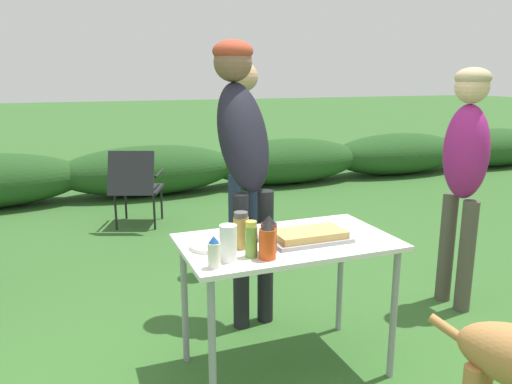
# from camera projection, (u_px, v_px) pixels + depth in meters

# --- Properties ---
(ground_plane) EXTENTS (60.00, 60.00, 0.00)m
(ground_plane) POSITION_uv_depth(u_px,v_px,m) (285.00, 368.00, 2.75)
(ground_plane) COLOR #336028
(shrub_hedge) EXTENTS (14.40, 0.90, 0.66)m
(shrub_hedge) POSITION_uv_depth(u_px,v_px,m) (150.00, 170.00, 6.67)
(shrub_hedge) COLOR #234C1E
(shrub_hedge) RESTS_ON ground
(folding_table) EXTENTS (1.10, 0.64, 0.74)m
(folding_table) POSITION_uv_depth(u_px,v_px,m) (287.00, 254.00, 2.59)
(folding_table) COLOR silver
(folding_table) RESTS_ON ground
(food_tray) EXTENTS (0.41, 0.23, 0.06)m
(food_tray) POSITION_uv_depth(u_px,v_px,m) (309.00, 236.00, 2.55)
(food_tray) COLOR #9E9EA3
(food_tray) RESTS_ON folding_table
(plate_stack) EXTENTS (0.20, 0.20, 0.02)m
(plate_stack) POSITION_uv_depth(u_px,v_px,m) (210.00, 246.00, 2.45)
(plate_stack) COLOR white
(plate_stack) RESTS_ON folding_table
(mixing_bowl) EXTENTS (0.18, 0.18, 0.08)m
(mixing_bowl) POSITION_uv_depth(u_px,v_px,m) (245.00, 232.00, 2.58)
(mixing_bowl) COLOR silver
(mixing_bowl) RESTS_ON folding_table
(paper_cup_stack) EXTENTS (0.08, 0.08, 0.17)m
(paper_cup_stack) POSITION_uv_depth(u_px,v_px,m) (228.00, 243.00, 2.27)
(paper_cup_stack) COLOR white
(paper_cup_stack) RESTS_ON folding_table
(relish_jar) EXTENTS (0.06, 0.06, 0.17)m
(relish_jar) POSITION_uv_depth(u_px,v_px,m) (251.00, 240.00, 2.32)
(relish_jar) COLOR olive
(relish_jar) RESTS_ON folding_table
(bbq_sauce_bottle) EXTENTS (0.08, 0.08, 0.19)m
(bbq_sauce_bottle) POSITION_uv_depth(u_px,v_px,m) (269.00, 235.00, 2.38)
(bbq_sauce_bottle) COLOR #562314
(bbq_sauce_bottle) RESTS_ON folding_table
(hot_sauce_bottle) EXTENTS (0.08, 0.08, 0.18)m
(hot_sauce_bottle) POSITION_uv_depth(u_px,v_px,m) (268.00, 241.00, 2.30)
(hot_sauce_bottle) COLOR #CC4214
(hot_sauce_bottle) RESTS_ON folding_table
(spice_jar) EXTENTS (0.08, 0.08, 0.18)m
(spice_jar) POSITION_uv_depth(u_px,v_px,m) (241.00, 231.00, 2.44)
(spice_jar) COLOR #B2893D
(spice_jar) RESTS_ON folding_table
(mayo_bottle) EXTENTS (0.06, 0.06, 0.15)m
(mayo_bottle) POSITION_uv_depth(u_px,v_px,m) (214.00, 253.00, 2.19)
(mayo_bottle) COLOR silver
(mayo_bottle) RESTS_ON folding_table
(standing_person_with_beanie) EXTENTS (0.38, 0.51, 1.79)m
(standing_person_with_beanie) POSITION_uv_depth(u_px,v_px,m) (243.00, 141.00, 3.09)
(standing_person_with_beanie) COLOR black
(standing_person_with_beanie) RESTS_ON ground
(standing_person_in_dark_puffer) EXTENTS (0.37, 0.29, 1.67)m
(standing_person_in_dark_puffer) POSITION_uv_depth(u_px,v_px,m) (244.00, 146.00, 3.94)
(standing_person_in_dark_puffer) COLOR #232D4C
(standing_person_in_dark_puffer) RESTS_ON ground
(standing_person_in_gray_fleece) EXTENTS (0.25, 0.34, 1.62)m
(standing_person_in_gray_fleece) POSITION_uv_depth(u_px,v_px,m) (465.00, 161.00, 3.27)
(standing_person_in_gray_fleece) COLOR #4C473D
(standing_person_in_gray_fleece) RESTS_ON ground
(camp_chair_green_behind_table) EXTENTS (0.65, 0.72, 0.83)m
(camp_chair_green_behind_table) POSITION_uv_depth(u_px,v_px,m) (136.00, 184.00, 5.18)
(camp_chair_green_behind_table) COLOR #232328
(camp_chair_green_behind_table) RESTS_ON ground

